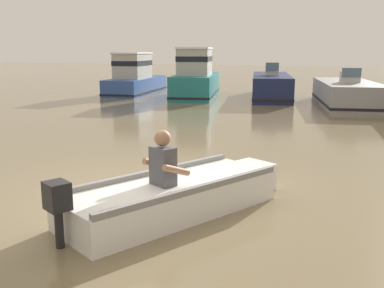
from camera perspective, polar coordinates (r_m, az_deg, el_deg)
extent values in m
plane|color=#7A6B4C|center=(7.11, -7.61, -6.30)|extent=(120.00, 120.00, 0.00)
cube|color=white|center=(6.17, -2.58, -6.93)|extent=(2.42, 3.26, 0.44)
cube|color=white|center=(7.33, 8.01, -3.96)|extent=(0.72, 0.64, 0.42)
cube|color=gray|center=(6.48, -5.45, -3.72)|extent=(1.48, 2.73, 0.08)
cube|color=gray|center=(5.72, 0.63, -5.80)|extent=(1.48, 2.73, 0.08)
cube|color=white|center=(6.05, -3.33, -5.52)|extent=(1.03, 0.72, 0.06)
cylinder|color=black|center=(5.34, -16.69, -9.95)|extent=(0.14, 0.14, 0.54)
cube|color=black|center=(5.22, -16.92, -6.37)|extent=(0.36, 0.34, 0.32)
cube|color=#4C4C51|center=(5.94, -3.75, -2.85)|extent=(0.40, 0.35, 0.52)
sphere|color=#9E7051|center=(5.85, -3.80, 0.75)|extent=(0.22, 0.22, 0.22)
cylinder|color=#9E7051|center=(6.14, -4.64, -2.55)|extent=(0.28, 0.42, 0.23)
cylinder|color=#9E7051|center=(5.81, -2.02, -3.37)|extent=(0.28, 0.42, 0.23)
cube|color=#2D519E|center=(23.48, -7.14, 7.45)|extent=(2.34, 5.40, 0.82)
cube|color=black|center=(23.51, -7.13, 6.81)|extent=(2.39, 5.44, 0.10)
cube|color=#B2ADA3|center=(22.99, -7.63, 9.88)|extent=(1.59, 2.35, 1.21)
cube|color=black|center=(22.98, -7.64, 10.26)|extent=(1.62, 2.38, 0.24)
cube|color=white|center=(22.98, -7.67, 11.49)|extent=(1.67, 2.46, 0.08)
cube|color=#1E727A|center=(21.55, 0.52, 7.50)|extent=(2.93, 5.52, 1.08)
cube|color=black|center=(21.58, 0.52, 6.57)|extent=(2.98, 5.57, 0.10)
cube|color=#B2ADA3|center=(21.03, 0.36, 10.48)|extent=(1.87, 2.47, 1.18)
cube|color=black|center=(21.02, 0.36, 10.88)|extent=(1.90, 2.50, 0.24)
cube|color=white|center=(21.02, 0.36, 12.19)|extent=(1.96, 2.59, 0.08)
cube|color=#19234C|center=(21.48, 10.11, 7.30)|extent=(2.96, 6.31, 1.08)
cube|color=black|center=(21.51, 10.07, 6.37)|extent=(3.01, 6.36, 0.10)
cube|color=#B2ADA3|center=(20.97, 10.22, 9.28)|extent=(0.68, 0.62, 0.44)
cube|color=slate|center=(20.71, 10.26, 9.75)|extent=(0.58, 0.17, 0.36)
cube|color=gray|center=(19.45, 19.23, 6.16)|extent=(3.26, 6.15, 0.95)
cube|color=black|center=(19.48, 19.17, 5.26)|extent=(3.30, 6.19, 0.10)
cube|color=beige|center=(18.97, 19.61, 8.12)|extent=(0.82, 0.64, 0.44)
cube|color=slate|center=(18.71, 19.79, 8.62)|extent=(0.73, 0.19, 0.36)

